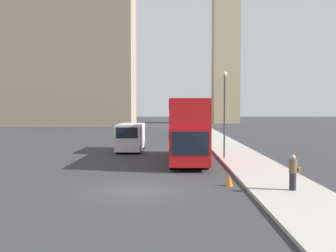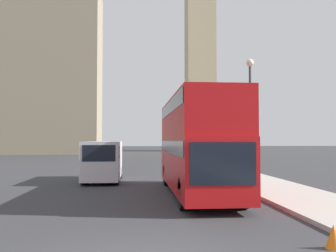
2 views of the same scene
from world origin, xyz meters
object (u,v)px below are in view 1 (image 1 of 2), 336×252
Objects in this scene: red_double_decker_bus at (187,127)px; pedestrian at (293,172)px; street_lamp at (225,102)px; white_van at (131,137)px.

red_double_decker_bus is 6.65× the size of pedestrian.
pedestrian is 11.36m from street_lamp.
red_double_decker_bus is 3.32m from street_lamp.
pedestrian is (4.26, -10.09, -1.47)m from red_double_decker_bus.
white_van reaches higher than pedestrian.
white_van is 3.46× the size of pedestrian.
red_double_decker_bus is 1.66× the size of street_lamp.
red_double_decker_bus is at bearing 112.87° from pedestrian.
red_double_decker_bus is 1.92× the size of white_van.
red_double_decker_bus reaches higher than pedestrian.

